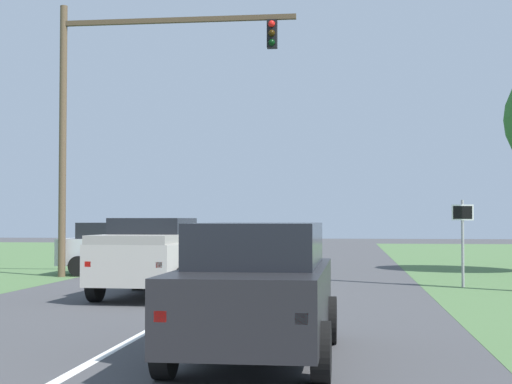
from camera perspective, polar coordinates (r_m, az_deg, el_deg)
The scene contains 6 objects.
ground_plane at distance 15.89m, azimuth -5.61°, elevation -8.85°, with size 120.00×120.00×0.00m, color #424244.
red_suv_near at distance 10.69m, azimuth 0.13°, elevation -6.95°, with size 2.10×4.66×1.85m.
pickup_truck_lead at distance 19.31m, azimuth -7.45°, elevation -4.66°, with size 2.36×5.00×1.92m.
traffic_light at distance 26.01m, azimuth -10.09°, elevation 6.82°, with size 7.84×0.40×8.97m.
keep_moving_sign at distance 22.42m, azimuth 14.91°, elevation -2.80°, with size 0.60×0.09×2.43m.
crossing_suv_far at distance 26.84m, azimuth -9.47°, elevation -4.02°, with size 4.47×2.20×1.78m.
Camera 1 is at (3.41, -4.64, 1.90)m, focal length 54.56 mm.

